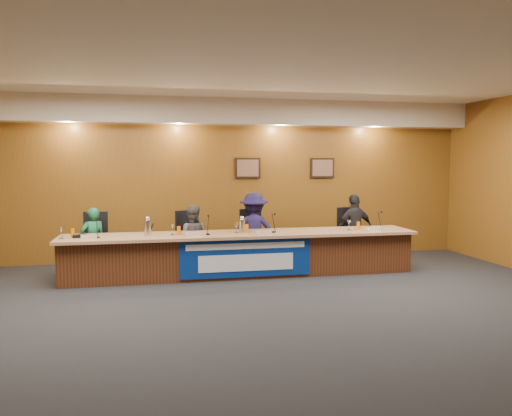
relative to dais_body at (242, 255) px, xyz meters
The scene contains 38 objects.
floor 2.43m from the dais_body, 90.00° to the right, with size 10.00×10.00×0.00m, color black.
ceiling 3.73m from the dais_body, 90.00° to the right, with size 10.00×8.00×0.04m, color silver.
wall_back 2.03m from the dais_body, 90.00° to the left, with size 10.00×0.04×3.20m, color brown.
soffit 2.93m from the dais_body, 90.00° to the left, with size 10.00×0.50×0.50m, color beige.
dais_body is the anchor object (origin of this frame).
dais_top 0.38m from the dais_body, 90.00° to the right, with size 6.10×0.95×0.05m, color #A27351.
banner 0.42m from the dais_body, 90.00° to the right, with size 2.20×0.02×0.65m, color navy.
banner_text_upper 0.49m from the dais_body, 90.00° to the right, with size 2.00×0.01×0.10m, color silver.
banner_text_lower 0.43m from the dais_body, 90.00° to the right, with size 1.60×0.01×0.28m, color silver.
wall_photo_left 2.21m from the dais_body, 75.71° to the left, with size 0.52×0.04×0.42m, color black.
wall_photo_right 2.95m from the dais_body, 38.13° to the left, with size 0.52×0.04×0.42m, color black.
panelist_a 2.62m from the dais_body, 167.52° to the left, with size 0.43×0.28×1.18m, color #155D38.
panelist_b 1.02m from the dais_body, 145.43° to the left, with size 0.58×0.45×1.19m, color #46464A.
panelist_c 0.74m from the dais_body, 59.99° to the left, with size 0.91×0.52×1.40m, color #161139.
panelist_d 2.42m from the dais_body, 13.61° to the left, with size 0.79×0.33×1.35m, color black.
office_chair_a 2.63m from the dais_body, 165.39° to the left, with size 0.48×0.48×0.08m, color black.
office_chair_b 1.06m from the dais_body, 140.95° to the left, with size 0.48×0.48×0.08m, color black.
office_chair_c 0.75m from the dais_body, 63.87° to the left, with size 0.48×0.48×0.08m, color black.
office_chair_d 2.42m from the dais_body, 15.91° to the left, with size 0.48×0.48×0.08m, color black.
nameplate_a 2.56m from the dais_body, behind, with size 0.24×0.06×0.09m, color white.
microphone_a 2.43m from the dais_body, behind, with size 0.07×0.07×0.02m, color black.
juice_glass_a 2.82m from the dais_body, behind, with size 0.06×0.06×0.15m, color #DF6D00.
water_glass_a 2.98m from the dais_body, behind, with size 0.08×0.08×0.18m, color silver.
nameplate_b 0.98m from the dais_body, 161.97° to the right, with size 0.24×0.06×0.09m, color white.
microphone_b 0.76m from the dais_body, 164.34° to the right, with size 0.07×0.07×0.02m, color black.
juice_glass_b 1.20m from the dais_body, behind, with size 0.06×0.06×0.15m, color #DF6D00.
water_glass_b 1.29m from the dais_body, behind, with size 0.08×0.08×0.18m, color silver.
nameplate_c 0.65m from the dais_body, 45.14° to the right, with size 0.24×0.06×0.09m, color white.
microphone_c 0.68m from the dais_body, 13.22° to the right, with size 0.07×0.07×0.02m, color black.
juice_glass_c 0.49m from the dais_body, 50.95° to the right, with size 0.06×0.06×0.15m, color #DF6D00.
water_glass_c 0.51m from the dais_body, 149.88° to the right, with size 0.08×0.08×0.18m, color silver.
nameplate_d 2.42m from the dais_body, ahead, with size 0.24×0.06×0.09m, color white.
microphone_d 2.52m from the dais_body, ahead, with size 0.07×0.07×0.02m, color black.
juice_glass_d 2.17m from the dais_body, ahead, with size 0.06×0.06×0.15m, color #DF6D00.
water_glass_d 2.00m from the dais_body, ahead, with size 0.08×0.08×0.18m, color silver.
carafe_left 1.68m from the dais_body, behind, with size 0.12×0.12×0.26m, color silver.
carafe_mid 0.51m from the dais_body, 76.76° to the left, with size 0.11×0.11×0.22m, color silver.
speakerphone 2.68m from the dais_body, behind, with size 0.32×0.32×0.05m, color black.
Camera 1 is at (-1.49, -6.06, 1.94)m, focal length 35.00 mm.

